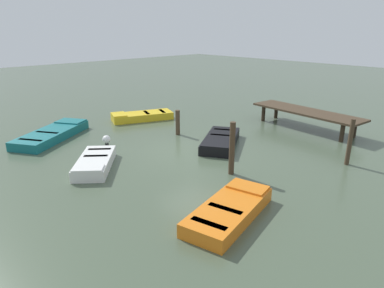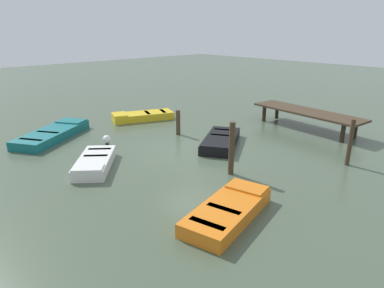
{
  "view_description": "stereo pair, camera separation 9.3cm",
  "coord_description": "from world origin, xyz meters",
  "views": [
    {
      "loc": [
        9.73,
        -9.26,
        4.96
      ],
      "look_at": [
        0.0,
        0.0,
        0.35
      ],
      "focal_mm": 31.76,
      "sensor_mm": 36.0,
      "label": 1
    },
    {
      "loc": [
        9.79,
        -9.19,
        4.96
      ],
      "look_at": [
        0.0,
        0.0,
        0.35
      ],
      "focal_mm": 31.76,
      "sensor_mm": 36.0,
      "label": 2
    }
  ],
  "objects": [
    {
      "name": "rowboat_black",
      "position": [
        0.26,
        1.5,
        0.22
      ],
      "size": [
        2.81,
        3.4,
        0.46
      ],
      "rotation": [
        0.0,
        0.0,
        5.28
      ],
      "color": "black",
      "rests_on": "ground_plane"
    },
    {
      "name": "marker_buoy",
      "position": [
        -3.16,
        -2.2,
        0.29
      ],
      "size": [
        0.36,
        0.36,
        0.48
      ],
      "color": "#262626",
      "rests_on": "ground_plane"
    },
    {
      "name": "mooring_piling_far_right",
      "position": [
        2.6,
        -0.54,
        0.96
      ],
      "size": [
        0.2,
        0.2,
        1.92
      ],
      "primitive_type": "cylinder",
      "color": "#423323",
      "rests_on": "ground_plane"
    },
    {
      "name": "ground_plane",
      "position": [
        0.0,
        0.0,
        0.0
      ],
      "size": [
        80.0,
        80.0,
        0.0
      ],
      "primitive_type": "plane",
      "color": "#475642"
    },
    {
      "name": "rowboat_orange",
      "position": [
        4.48,
        -2.84,
        0.22
      ],
      "size": [
        1.98,
        3.37,
        0.46
      ],
      "rotation": [
        0.0,
        0.0,
        1.81
      ],
      "color": "orange",
      "rests_on": "ground_plane"
    },
    {
      "name": "rowboat_teal",
      "position": [
        -5.9,
        -3.5,
        0.22
      ],
      "size": [
        3.46,
        4.26,
        0.46
      ],
      "rotation": [
        0.0,
        0.0,
        2.14
      ],
      "color": "#14666B",
      "rests_on": "ground_plane"
    },
    {
      "name": "mooring_piling_mid_left",
      "position": [
        -2.26,
        1.19,
        0.61
      ],
      "size": [
        0.21,
        0.21,
        1.22
      ],
      "primitive_type": "cylinder",
      "color": "#423323",
      "rests_on": "ground_plane"
    },
    {
      "name": "mooring_piling_near_right",
      "position": [
        5.09,
        3.33,
        0.9
      ],
      "size": [
        0.17,
        0.17,
        1.79
      ],
      "primitive_type": "cylinder",
      "color": "#423323",
      "rests_on": "ground_plane"
    },
    {
      "name": "rowboat_yellow",
      "position": [
        -5.79,
        1.57,
        0.22
      ],
      "size": [
        2.37,
        3.58,
        0.46
      ],
      "rotation": [
        0.0,
        0.0,
        4.34
      ],
      "color": "gold",
      "rests_on": "ground_plane"
    },
    {
      "name": "rowboat_white",
      "position": [
        -1.24,
        -3.81,
        0.22
      ],
      "size": [
        2.83,
        2.62,
        0.46
      ],
      "rotation": [
        0.0,
        0.0,
        5.59
      ],
      "color": "silver",
      "rests_on": "ground_plane"
    },
    {
      "name": "dock_segment",
      "position": [
        1.49,
        6.65,
        0.84
      ],
      "size": [
        5.96,
        2.16,
        0.95
      ],
      "rotation": [
        0.0,
        0.0,
        -0.1
      ],
      "color": "#423323",
      "rests_on": "ground_plane"
    }
  ]
}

